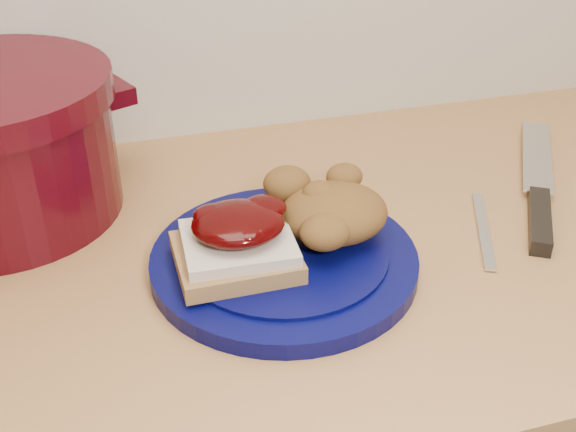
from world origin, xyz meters
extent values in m
cylinder|color=#04053A|center=(-0.05, 1.46, 0.91)|extent=(0.30, 0.30, 0.02)
cube|color=olive|center=(-0.10, 1.45, 0.93)|extent=(0.12, 0.10, 0.02)
cube|color=beige|center=(-0.10, 1.45, 0.95)|extent=(0.11, 0.10, 0.01)
ellipsoid|color=black|center=(-0.10, 1.45, 0.97)|extent=(0.10, 0.09, 0.03)
ellipsoid|color=brown|center=(0.01, 1.47, 0.95)|extent=(0.12, 0.11, 0.06)
cube|color=black|center=(0.24, 1.45, 0.91)|extent=(0.08, 0.12, 0.02)
cube|color=silver|center=(0.33, 1.59, 0.91)|extent=(0.14, 0.19, 0.00)
cube|color=silver|center=(0.18, 1.46, 0.90)|extent=(0.07, 0.15, 0.00)
cube|color=#3B050D|center=(-0.19, 1.72, 1.01)|extent=(0.06, 0.07, 0.02)
camera|label=1|loc=(-0.22, 0.88, 1.34)|focal=45.00mm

